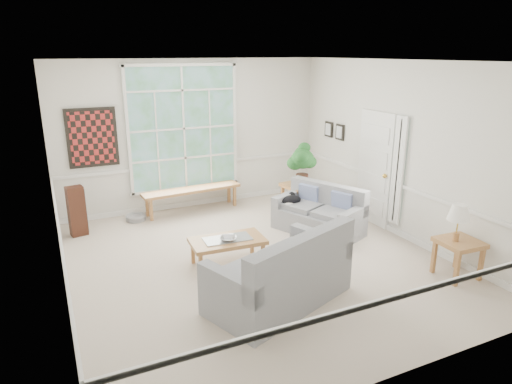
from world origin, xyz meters
The scene contains 24 objects.
floor centered at (0.00, 0.00, -0.01)m, with size 5.50×6.00×0.01m, color #B9A898.
ceiling centered at (0.00, 0.00, 3.00)m, with size 5.50×6.00×0.02m, color white.
wall_back centered at (0.00, 3.00, 1.50)m, with size 5.50×0.02×3.00m, color silver.
wall_front centered at (0.00, -3.00, 1.50)m, with size 5.50×0.02×3.00m, color silver.
wall_left centered at (-2.75, 0.00, 1.50)m, with size 0.02×6.00×3.00m, color silver.
wall_right centered at (2.75, 0.00, 1.50)m, with size 0.02×6.00×3.00m, color silver.
window_back centered at (-0.20, 2.96, 1.65)m, with size 2.30×0.08×2.40m, color white.
entry_door centered at (2.71, 0.60, 1.05)m, with size 0.08×0.90×2.10m, color white.
door_sidelight centered at (2.71, -0.03, 1.15)m, with size 0.08×0.26×1.90m, color white.
wall_art centered at (-1.95, 2.95, 1.60)m, with size 0.90×0.06×1.10m, color #5D1A18.
wall_frame_near centered at (2.71, 1.75, 1.55)m, with size 0.04×0.26×0.32m, color black.
wall_frame_far centered at (2.71, 2.15, 1.55)m, with size 0.04×0.26×0.32m, color black.
loveseat_right centered at (1.52, 0.60, 0.42)m, with size 0.80×1.55×0.84m, color gray.
loveseat_front centered at (-0.24, -1.22, 0.51)m, with size 1.88×0.97×1.02m, color gray.
coffee_table centered at (-0.44, 0.06, 0.21)m, with size 1.11×0.61×0.42m, color #A46E3C.
pewter_bowl centered at (-0.45, 0.00, 0.45)m, with size 0.30×0.30×0.07m, color #A1A1A6.
window_bench centered at (-0.18, 2.65, 0.24)m, with size 2.02×0.39×0.47m, color #A46E3C.
end_table centered at (1.72, 1.57, 0.31)m, with size 0.62×0.62×0.62m, color #A46E3C.
houseplant centered at (1.73, 1.55, 1.03)m, with size 0.48×0.48×0.83m, color #1E5421, non-canonical shape.
side_table centered at (2.40, -1.71, 0.28)m, with size 0.55×0.55×0.56m, color #A46E3C.
table_lamp centered at (2.34, -1.68, 0.83)m, with size 0.31×0.31×0.53m, color silver, non-canonical shape.
pet_bed centered at (-1.35, 2.59, 0.06)m, with size 0.39×0.39×0.12m, color gray.
floor_speaker centered at (-2.40, 2.28, 0.45)m, with size 0.28×0.22×0.89m, color #381B12.
cat centered at (1.22, 1.06, 0.52)m, with size 0.39×0.27×0.18m, color black.
Camera 1 is at (-2.76, -5.88, 3.12)m, focal length 32.00 mm.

